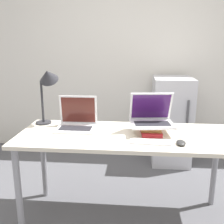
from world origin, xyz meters
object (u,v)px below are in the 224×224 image
at_px(book_stack, 151,128).
at_px(wireless_keyboard, 150,142).
at_px(mouse, 181,143).
at_px(mini_fridge, 171,120).
at_px(laptop_on_books, 151,118).
at_px(laptop_left, 77,122).
at_px(desk_lamp, 47,82).

distance_m(book_stack, wireless_keyboard, 0.24).
xyz_separation_m(wireless_keyboard, mouse, (0.22, -0.01, 0.01)).
height_order(book_stack, mouse, book_stack).
bearing_deg(mini_fridge, laptop_on_books, -105.18).
relative_size(laptop_left, mouse, 3.09).
relative_size(mouse, desk_lamp, 0.20).
bearing_deg(mouse, book_stack, 128.75).
relative_size(mouse, mini_fridge, 0.10).
xyz_separation_m(laptop_on_books, mini_fridge, (0.32, 1.19, -0.35)).
xyz_separation_m(wireless_keyboard, desk_lamp, (-0.87, 0.37, 0.38)).
relative_size(book_stack, wireless_keyboard, 0.91).
bearing_deg(book_stack, desk_lamp, 171.39).
bearing_deg(mouse, desk_lamp, 160.52).
xyz_separation_m(laptop_left, desk_lamp, (-0.26, 0.08, 0.33)).
bearing_deg(laptop_on_books, mini_fridge, 74.82).
xyz_separation_m(laptop_left, book_stack, (0.62, -0.06, -0.02)).
bearing_deg(book_stack, mini_fridge, 74.75).
height_order(laptop_left, mouse, laptop_left).
bearing_deg(desk_lamp, laptop_left, -16.74).
bearing_deg(mini_fridge, wireless_keyboard, -103.37).
relative_size(laptop_left, desk_lamp, 0.62).
bearing_deg(wireless_keyboard, laptop_on_books, 85.95).
distance_m(laptop_on_books, mini_fridge, 1.28).
distance_m(laptop_left, desk_lamp, 0.43).
xyz_separation_m(mouse, desk_lamp, (-1.09, 0.38, 0.37)).
relative_size(laptop_left, wireless_keyboard, 1.07).
bearing_deg(book_stack, laptop_on_books, 48.16).
distance_m(laptop_left, book_stack, 0.63).
bearing_deg(wireless_keyboard, mini_fridge, 76.63).
relative_size(laptop_on_books, wireless_keyboard, 1.21).
bearing_deg(mini_fridge, mouse, -94.89).
height_order(laptop_left, wireless_keyboard, laptop_left).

